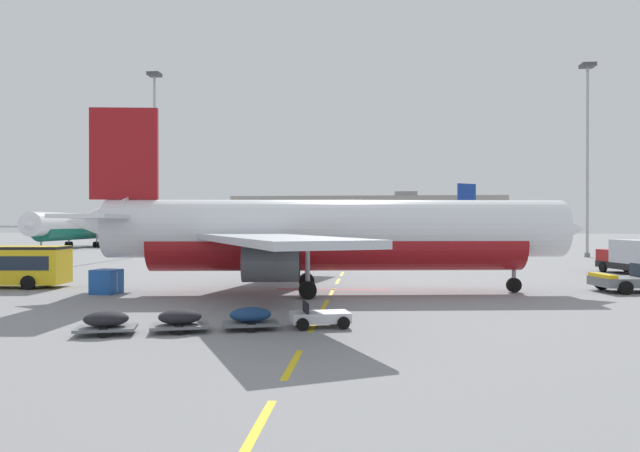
% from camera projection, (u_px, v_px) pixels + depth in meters
% --- Properties ---
extents(ground, '(400.00, 400.00, 0.00)m').
position_uv_depth(ground, '(568.00, 270.00, 55.78)').
color(ground, gray).
extents(apron_paint_markings, '(8.00, 97.26, 0.01)m').
position_uv_depth(apron_paint_markings, '(344.00, 271.00, 55.40)').
color(apron_paint_markings, yellow).
rests_on(apron_paint_markings, ground).
extents(airliner_foreground, '(34.81, 34.37, 12.20)m').
position_uv_depth(airliner_foreground, '(328.00, 234.00, 37.64)').
color(airliner_foreground, white).
rests_on(airliner_foreground, ground).
extents(airliner_mid_left, '(36.16, 36.31, 12.75)m').
position_uv_depth(airliner_mid_left, '(79.00, 226.00, 106.23)').
color(airliner_mid_left, white).
rests_on(airliner_mid_left, ground).
extents(airliner_far_center, '(31.61, 29.47, 12.07)m').
position_uv_depth(airliner_far_center, '(411.00, 227.00, 100.18)').
color(airliner_far_center, silver).
rests_on(airliner_far_center, ground).
extents(catering_truck, '(3.76, 7.34, 3.14)m').
position_uv_depth(catering_truck, '(632.00, 256.00, 51.51)').
color(catering_truck, black).
rests_on(catering_truck, ground).
extents(baggage_train, '(11.55, 4.63, 1.14)m').
position_uv_depth(baggage_train, '(216.00, 319.00, 24.53)').
color(baggage_train, silver).
rests_on(baggage_train, ground).
extents(uld_cargo_container, '(1.82, 1.79, 1.60)m').
position_uv_depth(uld_cargo_container, '(106.00, 282.00, 37.43)').
color(uld_cargo_container, '#194C9E').
rests_on(uld_cargo_container, ground).
extents(apron_light_mast_near, '(1.80, 1.80, 26.98)m').
position_uv_depth(apron_light_mast_near, '(154.00, 143.00, 84.16)').
color(apron_light_mast_near, slate).
rests_on(apron_light_mast_near, ground).
extents(apron_light_mast_far, '(1.80, 1.80, 26.42)m').
position_uv_depth(apron_light_mast_far, '(588.00, 138.00, 77.33)').
color(apron_light_mast_far, slate).
rests_on(apron_light_mast_far, ground).
extents(terminal_satellite, '(71.45, 24.43, 13.35)m').
position_uv_depth(terminal_satellite, '(367.00, 219.00, 157.93)').
color(terminal_satellite, '#9E998E').
rests_on(terminal_satellite, ground).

